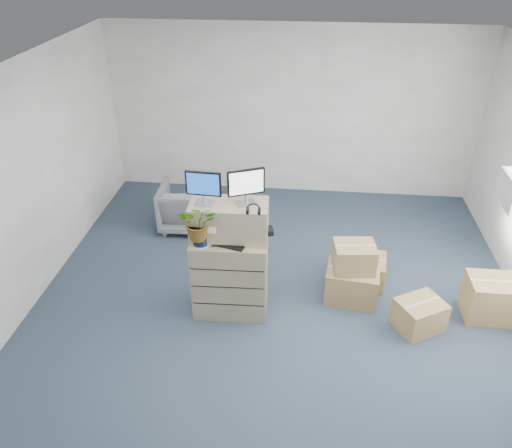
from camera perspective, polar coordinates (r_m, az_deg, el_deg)
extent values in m
plane|color=#243242|center=(6.01, 2.16, -11.37)|extent=(7.00, 7.00, 0.00)
cube|color=#B8B5AF|center=(8.37, 4.11, 12.61)|extent=(6.00, 0.02, 2.80)
cube|color=tan|center=(5.92, -2.95, -5.81)|extent=(0.88, 0.56, 1.01)
cube|color=tan|center=(5.56, -3.10, 0.41)|extent=(0.88, 0.46, 0.43)
cube|color=#99999E|center=(5.46, -5.91, 2.37)|extent=(0.21, 0.16, 0.01)
cylinder|color=#99999E|center=(5.44, -5.94, 2.86)|extent=(0.03, 0.03, 0.09)
cube|color=black|center=(5.35, -6.04, 4.61)|extent=(0.39, 0.05, 0.28)
cube|color=navy|center=(5.34, -6.08, 4.54)|extent=(0.35, 0.03, 0.24)
cube|color=#99999E|center=(5.44, -1.12, 2.43)|extent=(0.26, 0.23, 0.01)
cylinder|color=#99999E|center=(5.41, -1.13, 2.95)|extent=(0.04, 0.04, 0.10)
cube|color=black|center=(5.32, -1.15, 4.82)|extent=(0.39, 0.19, 0.30)
cube|color=white|center=(5.31, -1.10, 4.74)|extent=(0.35, 0.15, 0.26)
torus|color=black|center=(5.24, -0.30, 1.67)|extent=(0.15, 0.02, 0.15)
cube|color=black|center=(5.54, -3.23, -2.26)|extent=(0.44, 0.27, 0.02)
ellipsoid|color=silver|center=(5.53, 0.69, -2.14)|extent=(0.11, 0.09, 0.03)
cylinder|color=gray|center=(5.59, -2.61, -0.41)|extent=(0.08, 0.08, 0.26)
cube|color=silver|center=(5.70, -3.51, -1.19)|extent=(0.06, 0.05, 0.02)
cube|color=black|center=(5.66, -3.53, -0.62)|extent=(0.06, 0.04, 0.11)
cube|color=black|center=(5.71, 0.94, -0.81)|extent=(0.23, 0.19, 0.06)
cube|color=#3B84CB|center=(5.66, -0.03, -0.20)|extent=(0.27, 0.15, 0.10)
cylinder|color=#ACC19C|center=(5.56, -6.35, -2.31)|extent=(0.20, 0.20, 0.02)
cylinder|color=black|center=(5.52, -6.39, -1.69)|extent=(0.17, 0.17, 0.13)
imported|color=#245117|center=(5.42, -6.50, -0.10)|extent=(0.41, 0.45, 0.35)
imported|color=#5D5D62|center=(7.66, -7.97, 2.26)|extent=(0.78, 0.73, 0.78)
cube|color=#997249|center=(6.36, 10.89, -6.70)|extent=(0.69, 0.56, 0.44)
cube|color=#997249|center=(6.15, 18.17, -9.85)|extent=(0.64, 0.61, 0.37)
cube|color=#997249|center=(6.69, 12.20, -5.12)|extent=(0.60, 0.56, 0.36)
cube|color=#997249|center=(6.14, 11.15, -3.74)|extent=(0.53, 0.44, 0.34)
cube|color=#997249|center=(6.60, 25.84, -7.69)|extent=(0.72, 0.46, 0.52)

